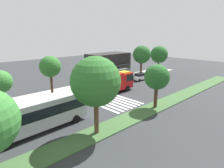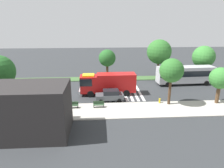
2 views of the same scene
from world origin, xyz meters
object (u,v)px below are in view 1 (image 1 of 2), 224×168
at_px(median_tree_west, 96,82).
at_px(sidewalk_tree_far_west, 0,82).
at_px(fire_truck, 113,82).
at_px(sidewalk_tree_west, 50,67).
at_px(bench_near_shelter, 111,80).
at_px(sidewalk_tree_east, 142,55).
at_px(bus_stop_shelter, 124,72).
at_px(street_lamp, 140,64).
at_px(parked_car_mid, 141,76).
at_px(median_tree_center, 157,77).
at_px(transit_bus, 39,113).
at_px(sidewalk_tree_far_east, 159,55).
at_px(bench_west_of_shelter, 98,83).
at_px(parked_car_west, 100,86).
at_px(fire_hydrant, 61,94).

bearing_deg(median_tree_west, sidewalk_tree_far_west, 109.32).
relative_size(fire_truck, sidewalk_tree_west, 1.38).
height_order(bench_near_shelter, sidewalk_tree_east, sidewalk_tree_east).
relative_size(bus_stop_shelter, street_lamp, 0.65).
distance_m(parked_car_mid, median_tree_center, 18.04).
bearing_deg(transit_bus, sidewalk_tree_far_east, -168.05).
bearing_deg(parked_car_mid, sidewalk_tree_far_west, 178.02).
xyz_separation_m(transit_bus, bus_stop_shelter, (24.83, 10.39, -0.26)).
xyz_separation_m(transit_bus, median_tree_center, (15.20, -4.86, 2.42)).
xyz_separation_m(bench_near_shelter, sidewalk_tree_far_west, (-21.88, -0.53, 3.43)).
height_order(bench_west_of_shelter, street_lamp, street_lamp).
relative_size(parked_car_west, fire_hydrant, 6.42).
height_order(street_lamp, sidewalk_tree_east, sidewalk_tree_east).
bearing_deg(sidewalk_tree_east, bus_stop_shelter, 174.76).
height_order(transit_bus, median_tree_center, median_tree_center).
height_order(transit_bus, fire_hydrant, transit_bus).
distance_m(parked_car_west, median_tree_west, 17.49).
relative_size(parked_car_west, sidewalk_tree_west, 0.64).
bearing_deg(transit_bus, fire_truck, -165.83).
xyz_separation_m(parked_car_mid, sidewalk_tree_far_east, (10.72, 2.20, 4.19)).
xyz_separation_m(bus_stop_shelter, bench_west_of_shelter, (-7.76, -0.01, -1.30)).
height_order(fire_truck, sidewalk_tree_east, sidewalk_tree_east).
height_order(bench_near_shelter, sidewalk_tree_far_east, sidewalk_tree_far_east).
distance_m(bench_west_of_shelter, sidewalk_tree_far_west, 18.45).
bearing_deg(fire_truck, median_tree_center, -94.04).
relative_size(sidewalk_tree_west, fire_hydrant, 9.96).
xyz_separation_m(sidewalk_tree_far_west, median_tree_center, (16.25, -14.71, 0.55)).
bearing_deg(bench_west_of_shelter, median_tree_west, -130.39).
xyz_separation_m(bus_stop_shelter, sidewalk_tree_west, (-18.35, -0.53, 3.42)).
relative_size(fire_truck, bench_west_of_shelter, 6.00).
xyz_separation_m(bench_near_shelter, median_tree_center, (-5.63, -15.24, 3.98)).
bearing_deg(fire_hydrant, parked_car_west, -12.69).
xyz_separation_m(sidewalk_tree_far_west, sidewalk_tree_east, (31.71, 0.00, 1.58)).
bearing_deg(transit_bus, parked_car_mid, -166.98).
height_order(parked_car_mid, median_tree_west, median_tree_west).
distance_m(parked_car_west, parked_car_mid, 12.35).
bearing_deg(bench_west_of_shelter, median_tree_center, -96.99).
distance_m(parked_car_mid, bench_west_of_shelter, 10.93).
bearing_deg(median_tree_center, sidewalk_tree_far_west, 137.85).
relative_size(fire_truck, street_lamp, 1.79).
relative_size(sidewalk_tree_far_east, median_tree_center, 1.16).
bearing_deg(sidewalk_tree_west, transit_bus, -123.31).
bearing_deg(street_lamp, sidewalk_tree_east, 23.43).
relative_size(median_tree_west, fire_hydrant, 11.86).
bearing_deg(sidewalk_tree_west, fire_truck, -29.11).
distance_m(sidewalk_tree_far_west, median_tree_center, 21.93).
xyz_separation_m(bench_west_of_shelter, median_tree_center, (-1.87, -15.24, 3.98)).
bearing_deg(sidewalk_tree_west, fire_hydrant, -21.63).
xyz_separation_m(fire_truck, bench_west_of_shelter, (1.33, 5.68, -1.48)).
distance_m(street_lamp, sidewalk_tree_east, 2.45).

